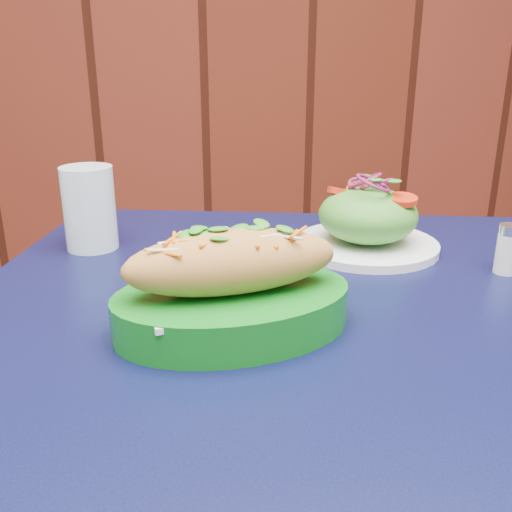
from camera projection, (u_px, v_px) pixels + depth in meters
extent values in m
cube|color=black|center=(305.00, 321.00, 0.63)|extent=(0.94, 0.94, 0.03)
cylinder|color=black|center=(126.00, 415.00, 1.09)|extent=(0.04, 0.04, 0.72)
cylinder|color=black|center=(478.00, 431.00, 1.05)|extent=(0.04, 0.04, 0.72)
cube|color=white|center=(233.00, 294.00, 0.57)|extent=(0.20, 0.15, 0.01)
ellipsoid|color=#DA8F45|center=(232.00, 262.00, 0.56)|extent=(0.23, 0.11, 0.06)
cylinder|color=white|center=(366.00, 245.00, 0.82)|extent=(0.20, 0.20, 0.01)
ellipsoid|color=#4C992D|center=(368.00, 215.00, 0.80)|extent=(0.14, 0.14, 0.08)
cylinder|color=red|center=(402.00, 196.00, 0.77)|extent=(0.04, 0.04, 0.01)
cylinder|color=red|center=(341.00, 188.00, 0.82)|extent=(0.04, 0.04, 0.01)
cylinder|color=red|center=(361.00, 185.00, 0.83)|extent=(0.04, 0.04, 0.01)
torus|color=#7E1B4C|center=(370.00, 185.00, 0.79)|extent=(0.05, 0.05, 0.00)
torus|color=#7E1B4C|center=(370.00, 182.00, 0.79)|extent=(0.05, 0.05, 0.00)
torus|color=#7E1B4C|center=(370.00, 179.00, 0.79)|extent=(0.05, 0.05, 0.00)
torus|color=#7E1B4C|center=(371.00, 176.00, 0.79)|extent=(0.05, 0.05, 0.00)
cylinder|color=silver|center=(89.00, 208.00, 0.81)|extent=(0.07, 0.07, 0.12)
cylinder|color=white|center=(507.00, 254.00, 0.72)|extent=(0.03, 0.03, 0.05)
cylinder|color=silver|center=(511.00, 230.00, 0.71)|extent=(0.03, 0.03, 0.01)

